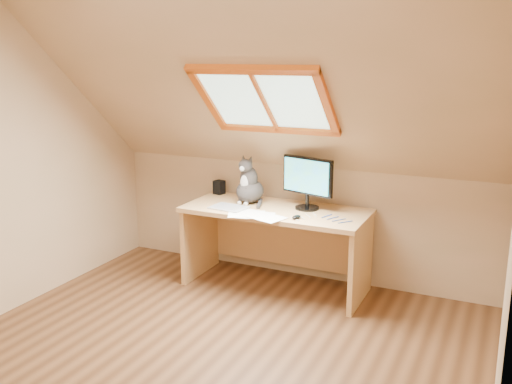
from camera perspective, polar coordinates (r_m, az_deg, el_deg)
The scene contains 10 objects.
ground at distance 3.86m, azimuth -5.80°, elevation -16.83°, with size 3.50×3.50×0.00m, color brown.
room_shell at distance 3.29m, azimuth -7.22°, elevation 4.37°, with size 3.52×3.52×2.41m.
desk at distance 4.87m, azimuth 2.28°, elevation -3.94°, with size 1.54×0.67×0.70m.
monitor at distance 4.69m, azimuth 5.16°, elevation 1.25°, with size 0.46×0.20×0.43m.
cat at distance 4.90m, azimuth -0.68°, elevation 0.65°, with size 0.27×0.31×0.43m.
desk_speaker at distance 5.24m, azimuth -3.70°, elevation 0.48°, with size 0.09×0.09×0.12m, color black.
graphics_tablet at distance 4.76m, azimuth -2.73°, elevation -1.57°, with size 0.30×0.21×0.01m, color #B2B2B7.
mouse at distance 4.46m, azimuth 4.07°, elevation -2.51°, with size 0.05×0.09×0.03m, color black.
papers at distance 4.55m, azimuth -0.01°, elevation -2.32°, with size 0.35×0.30×0.01m.
cables at distance 4.49m, azimuth 6.77°, elevation -2.61°, with size 0.51×0.26×0.01m.
Camera 1 is at (1.73, -2.84, 1.96)m, focal length 40.00 mm.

